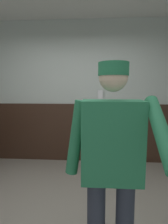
{
  "coord_description": "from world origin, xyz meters",
  "views": [
    {
      "loc": [
        0.37,
        -1.77,
        1.51
      ],
      "look_at": [
        0.24,
        0.14,
        1.25
      ],
      "focal_mm": 29.45,
      "sensor_mm": 36.0,
      "label": 1
    }
  ],
  "objects": [
    {
      "name": "wainscot_band_back",
      "position": [
        0.0,
        1.86,
        0.59
      ],
      "size": [
        4.21,
        0.03,
        1.18
      ],
      "primitive_type": "cube",
      "color": "#382319",
      "rests_on": "ground_plane"
    },
    {
      "name": "urinal_solo",
      "position": [
        0.36,
        1.71,
        0.78
      ],
      "size": [
        0.4,
        0.34,
        1.24
      ],
      "color": "white",
      "rests_on": "ground_plane"
    },
    {
      "name": "soap_dispenser",
      "position": [
        0.45,
        1.83,
        1.36
      ],
      "size": [
        0.1,
        0.07,
        0.18
      ],
      "primitive_type": "cube",
      "color": "silver"
    },
    {
      "name": "wall_back",
      "position": [
        0.0,
        1.93,
        1.39
      ],
      "size": [
        4.81,
        0.12,
        2.78
      ],
      "primitive_type": "cube",
      "color": "silver",
      "rests_on": "ground_plane"
    },
    {
      "name": "person",
      "position": [
        0.49,
        -0.47,
        0.98
      ],
      "size": [
        0.65,
        0.6,
        1.68
      ],
      "color": "#2D3342",
      "rests_on": "ground_plane"
    }
  ]
}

